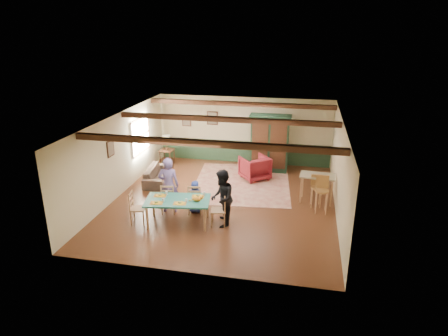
% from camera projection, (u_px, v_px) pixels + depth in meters
% --- Properties ---
extents(floor, '(8.00, 8.00, 0.00)m').
position_uv_depth(floor, '(224.00, 201.00, 12.88)').
color(floor, '#472214').
rests_on(floor, ground).
extents(wall_back, '(7.00, 0.02, 2.70)m').
position_uv_depth(wall_back, '(244.00, 130.00, 16.11)').
color(wall_back, beige).
rests_on(wall_back, floor).
extents(wall_left, '(0.02, 8.00, 2.70)m').
position_uv_depth(wall_left, '(119.00, 155.00, 13.10)').
color(wall_left, beige).
rests_on(wall_left, floor).
extents(wall_right, '(0.02, 8.00, 2.70)m').
position_uv_depth(wall_right, '(340.00, 170.00, 11.75)').
color(wall_right, beige).
rests_on(wall_right, floor).
extents(ceiling, '(7.00, 8.00, 0.02)m').
position_uv_depth(ceiling, '(224.00, 119.00, 11.97)').
color(ceiling, beige).
rests_on(ceiling, wall_back).
extents(wainscot_back, '(6.95, 0.03, 0.90)m').
position_uv_depth(wainscot_back, '(243.00, 152.00, 16.40)').
color(wainscot_back, '#1D3622').
rests_on(wainscot_back, floor).
extents(ceiling_beam_front, '(6.95, 0.16, 0.16)m').
position_uv_depth(ceiling_beam_front, '(204.00, 143.00, 9.88)').
color(ceiling_beam_front, '#321A0E').
rests_on(ceiling_beam_front, ceiling).
extents(ceiling_beam_mid, '(6.95, 0.16, 0.16)m').
position_uv_depth(ceiling_beam_mid, '(226.00, 119.00, 12.37)').
color(ceiling_beam_mid, '#321A0E').
rests_on(ceiling_beam_mid, ceiling).
extents(ceiling_beam_back, '(6.95, 0.16, 0.16)m').
position_uv_depth(ceiling_beam_back, '(240.00, 104.00, 14.76)').
color(ceiling_beam_back, '#321A0E').
rests_on(ceiling_beam_back, ceiling).
extents(window_left, '(0.06, 1.60, 1.30)m').
position_uv_depth(window_left, '(140.00, 136.00, 14.59)').
color(window_left, white).
rests_on(window_left, wall_left).
extents(picture_left_wall, '(0.04, 0.42, 0.52)m').
position_uv_depth(picture_left_wall, '(111.00, 148.00, 12.40)').
color(picture_left_wall, gray).
rests_on(picture_left_wall, wall_left).
extents(picture_back_a, '(0.45, 0.04, 0.55)m').
position_uv_depth(picture_back_a, '(212.00, 118.00, 16.18)').
color(picture_back_a, gray).
rests_on(picture_back_a, wall_back).
extents(picture_back_b, '(0.38, 0.04, 0.48)m').
position_uv_depth(picture_back_b, '(186.00, 120.00, 16.44)').
color(picture_back_b, gray).
rests_on(picture_back_b, wall_back).
extents(dining_table, '(1.93, 1.26, 0.75)m').
position_uv_depth(dining_table, '(178.00, 212.00, 11.32)').
color(dining_table, '#21695F').
rests_on(dining_table, floor).
extents(dining_chair_far_left, '(0.48, 0.50, 0.95)m').
position_uv_depth(dining_chair_far_left, '(169.00, 198.00, 11.98)').
color(dining_chair_far_left, '#AC7C56').
rests_on(dining_chair_far_left, floor).
extents(dining_chair_far_right, '(0.48, 0.50, 0.95)m').
position_uv_depth(dining_chair_far_right, '(195.00, 199.00, 11.94)').
color(dining_chair_far_right, '#AC7C56').
rests_on(dining_chair_far_right, floor).
extents(dining_chair_end_left, '(0.50, 0.48, 0.95)m').
position_uv_depth(dining_chair_end_left, '(138.00, 208.00, 11.34)').
color(dining_chair_end_left, '#AC7C56').
rests_on(dining_chair_end_left, floor).
extents(dining_chair_end_right, '(0.50, 0.48, 0.95)m').
position_uv_depth(dining_chair_end_right, '(218.00, 210.00, 11.23)').
color(dining_chair_end_right, '#AC7C56').
rests_on(dining_chair_end_right, floor).
extents(person_man, '(0.68, 0.50, 1.72)m').
position_uv_depth(person_man, '(169.00, 185.00, 11.93)').
color(person_man, slate).
rests_on(person_man, floor).
extents(person_woman, '(0.74, 0.89, 1.64)m').
position_uv_depth(person_woman, '(222.00, 198.00, 11.11)').
color(person_woman, black).
rests_on(person_woman, floor).
extents(person_child, '(0.53, 0.39, 1.00)m').
position_uv_depth(person_child, '(195.00, 197.00, 12.01)').
color(person_child, navy).
rests_on(person_child, floor).
extents(cat, '(0.38, 0.19, 0.18)m').
position_uv_depth(cat, '(197.00, 199.00, 11.04)').
color(cat, '#C37622').
rests_on(cat, dining_table).
extents(place_setting_near_left, '(0.44, 0.36, 0.11)m').
position_uv_depth(place_setting_near_left, '(156.00, 201.00, 10.97)').
color(place_setting_near_left, gold).
rests_on(place_setting_near_left, dining_table).
extents(place_setting_near_center, '(0.44, 0.36, 0.11)m').
position_uv_depth(place_setting_near_center, '(180.00, 202.00, 10.94)').
color(place_setting_near_center, gold).
rests_on(place_setting_near_center, dining_table).
extents(place_setting_far_left, '(0.44, 0.36, 0.11)m').
position_uv_depth(place_setting_far_left, '(160.00, 194.00, 11.44)').
color(place_setting_far_left, gold).
rests_on(place_setting_far_left, dining_table).
extents(place_setting_far_right, '(0.44, 0.36, 0.11)m').
position_uv_depth(place_setting_far_right, '(198.00, 195.00, 11.38)').
color(place_setting_far_right, gold).
rests_on(place_setting_far_right, dining_table).
extents(area_rug, '(3.71, 4.27, 0.01)m').
position_uv_depth(area_rug, '(242.00, 183.00, 14.36)').
color(area_rug, beige).
rests_on(area_rug, floor).
extents(armoire, '(1.56, 0.63, 2.20)m').
position_uv_depth(armoire, '(270.00, 143.00, 15.23)').
color(armoire, black).
rests_on(armoire, floor).
extents(armchair, '(1.31, 1.32, 0.87)m').
position_uv_depth(armchair, '(255.00, 168.00, 14.62)').
color(armchair, '#54101A').
rests_on(armchair, floor).
extents(sofa, '(0.94, 1.93, 0.54)m').
position_uv_depth(sofa, '(158.00, 174.00, 14.42)').
color(sofa, '#413228').
rests_on(sofa, floor).
extents(end_table, '(0.56, 0.56, 0.64)m').
position_uv_depth(end_table, '(167.00, 157.00, 16.15)').
color(end_table, '#321A0E').
rests_on(end_table, floor).
extents(table_lamp, '(0.35, 0.35, 0.58)m').
position_uv_depth(table_lamp, '(166.00, 143.00, 15.94)').
color(table_lamp, '#D0C086').
rests_on(table_lamp, end_table).
extents(counter_table, '(1.14, 0.72, 0.91)m').
position_uv_depth(counter_table, '(317.00, 188.00, 12.74)').
color(counter_table, '#BEB693').
rests_on(counter_table, floor).
extents(bar_stool_left, '(0.39, 0.42, 1.00)m').
position_uv_depth(bar_stool_left, '(316.00, 191.00, 12.38)').
color(bar_stool_left, '#A97941').
rests_on(bar_stool_left, floor).
extents(bar_stool_right, '(0.41, 0.45, 1.13)m').
position_uv_depth(bar_stool_right, '(322.00, 195.00, 11.96)').
color(bar_stool_right, '#A97941').
rests_on(bar_stool_right, floor).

